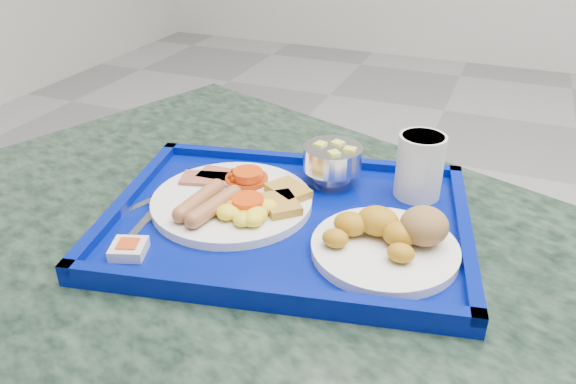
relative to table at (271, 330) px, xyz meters
The scene contains 9 objects.
table is the anchor object (origin of this frame).
tray 0.19m from the table, 56.71° to the left, with size 0.56×0.45×0.03m.
main_plate 0.22m from the table, 161.02° to the left, with size 0.23×0.23×0.04m.
bread_plate 0.27m from the table, ahead, with size 0.19×0.19×0.06m.
fruit_bowl 0.28m from the table, 74.30° to the left, with size 0.09×0.09×0.06m.
juice_cup 0.34m from the table, 42.75° to the left, with size 0.07×0.07×0.10m.
spoon 0.25m from the table, 167.05° to the left, with size 0.05×0.19×0.01m.
knife 0.27m from the table, behind, with size 0.01×0.16×0.00m, color silver.
jam_packet 0.28m from the table, 135.65° to the right, with size 0.05×0.05×0.02m.
Camera 1 is at (-0.36, -1.03, 1.12)m, focal length 35.00 mm.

